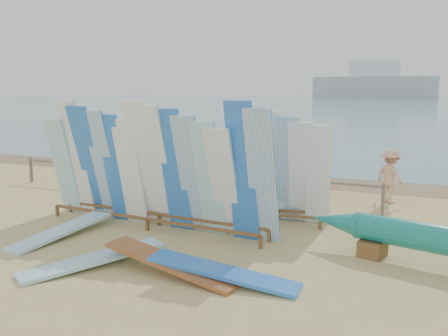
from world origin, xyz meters
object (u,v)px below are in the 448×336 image
at_px(flat_board_a, 63,237).
at_px(beachgoer_5, 221,154).
at_px(stroller, 232,179).
at_px(beachgoer_1, 106,153).
at_px(beachgoer_11, 122,145).
at_px(beachgoer_7, 316,170).
at_px(beachgoer_9, 319,165).
at_px(beachgoer_2, 183,160).
at_px(beach_chair_left, 184,184).
at_px(beachgoer_6, 239,171).
at_px(beachgoer_extra_0, 390,176).
at_px(beachgoer_4, 144,162).
at_px(beach_chair_right, 244,186).
at_px(main_surfboard_rack, 152,171).
at_px(flat_board_c, 171,275).
at_px(flat_board_b, 93,266).
at_px(vendor_table, 245,210).
at_px(flat_board_d, 223,282).
at_px(side_surfboard_rack, 278,172).

bearing_deg(flat_board_a, beachgoer_5, 96.90).
height_order(stroller, beachgoer_1, beachgoer_1).
relative_size(beachgoer_11, beachgoer_7, 1.18).
bearing_deg(beachgoer_9, beachgoer_2, -136.17).
bearing_deg(beach_chair_left, beachgoer_5, 107.21).
height_order(flat_board_a, beachgoer_6, beachgoer_6).
distance_m(beachgoer_extra_0, beachgoer_4, 7.94).
bearing_deg(stroller, beach_chair_right, -1.65).
relative_size(flat_board_a, beachgoer_7, 1.69).
xyz_separation_m(main_surfboard_rack, stroller, (0.21, 4.46, -0.94)).
relative_size(beach_chair_right, stroller, 0.81).
distance_m(flat_board_c, beachgoer_6, 6.69).
bearing_deg(flat_board_b, beachgoer_4, 147.87).
xyz_separation_m(flat_board_b, beach_chair_left, (-1.52, 6.57, 0.23)).
xyz_separation_m(stroller, beachgoer_11, (-6.32, 3.00, 0.50)).
bearing_deg(beachgoer_11, beachgoer_4, -20.95).
height_order(vendor_table, beachgoer_1, beachgoer_1).
distance_m(beachgoer_5, beachgoer_7, 4.62).
xyz_separation_m(beachgoer_2, beachgoer_11, (-4.06, 2.07, 0.15)).
bearing_deg(beach_chair_right, vendor_table, -96.21).
relative_size(vendor_table, beachgoer_extra_0, 0.64).
relative_size(vendor_table, beachgoer_1, 0.66).
height_order(flat_board_d, beachgoer_6, beachgoer_6).
relative_size(beach_chair_right, beachgoer_1, 0.58).
bearing_deg(beach_chair_right, flat_board_a, -138.73).
bearing_deg(beachgoer_extra_0, beachgoer_2, 37.96).
distance_m(main_surfboard_rack, flat_board_a, 2.49).
xyz_separation_m(flat_board_a, beachgoer_2, (-0.52, 6.79, 0.79)).
distance_m(side_surfboard_rack, beachgoer_2, 6.05).
distance_m(beach_chair_right, beachgoer_11, 7.51).
bearing_deg(main_surfboard_rack, beachgoer_5, 104.22).
relative_size(main_surfboard_rack, beach_chair_right, 7.02).
bearing_deg(beachgoer_1, vendor_table, -164.73).
bearing_deg(beachgoer_5, flat_board_a, -12.61).
xyz_separation_m(beachgoer_extra_0, beachgoer_6, (-4.42, -0.78, -0.01)).
distance_m(flat_board_d, beachgoer_1, 12.15).
bearing_deg(flat_board_a, beachgoer_9, 68.02).
bearing_deg(beachgoer_6, main_surfboard_rack, -135.55).
distance_m(flat_board_d, beachgoer_extra_0, 7.61).
bearing_deg(flat_board_a, beachgoer_1, 128.44).
bearing_deg(beachgoer_6, side_surfboard_rack, -89.32).
xyz_separation_m(beach_chair_right, beachgoer_6, (-0.08, -0.18, 0.53)).
bearing_deg(vendor_table, beach_chair_left, 150.17).
distance_m(beachgoer_9, beachgoer_6, 2.77).
xyz_separation_m(main_surfboard_rack, beachgoer_4, (-2.87, 4.11, -0.54)).
xyz_separation_m(beach_chair_left, stroller, (1.47, 0.49, 0.21)).
bearing_deg(beachgoer_5, vendor_table, 17.05).
height_order(side_surfboard_rack, beachgoer_6, side_surfboard_rack).
bearing_deg(beachgoer_6, beachgoer_11, 116.45).
xyz_separation_m(vendor_table, beachgoer_1, (-7.79, 4.83, 0.43)).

